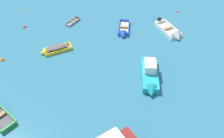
% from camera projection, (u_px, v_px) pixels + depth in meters
% --- Properties ---
extents(rowboat_grey_cluster_inner, '(1.80, 2.77, 0.75)m').
position_uv_depth(rowboat_grey_cluster_inner, '(76.00, 19.00, 34.57)').
color(rowboat_grey_cluster_inner, gray).
rests_on(rowboat_grey_cluster_inner, ground_plane).
extents(rowboat_white_midfield_right, '(3.86, 4.72, 1.54)m').
position_uv_depth(rowboat_white_midfield_right, '(173.00, 34.00, 31.75)').
color(rowboat_white_midfield_right, beige).
rests_on(rowboat_white_midfield_right, ground_plane).
extents(rowboat_blue_back_row_center, '(1.57, 4.23, 1.23)m').
position_uv_depth(rowboat_blue_back_row_center, '(123.00, 33.00, 32.05)').
color(rowboat_blue_back_row_center, beige).
rests_on(rowboat_blue_back_row_center, ground_plane).
extents(rowboat_yellow_foreground_center, '(3.75, 3.04, 1.11)m').
position_uv_depth(rowboat_yellow_foreground_center, '(52.00, 50.00, 29.20)').
color(rowboat_yellow_foreground_center, gray).
rests_on(rowboat_yellow_foreground_center, ground_plane).
extents(motor_launch_turquoise_back_row_right, '(2.13, 5.58, 1.94)m').
position_uv_depth(motor_launch_turquoise_back_row_right, '(150.00, 76.00, 25.59)').
color(motor_launch_turquoise_back_row_right, teal).
rests_on(motor_launch_turquoise_back_row_right, ground_plane).
extents(mooring_buoy_midfield, '(0.34, 0.34, 0.34)m').
position_uv_depth(mooring_buoy_midfield, '(28.00, 9.00, 36.89)').
color(mooring_buoy_midfield, yellow).
rests_on(mooring_buoy_midfield, ground_plane).
extents(mooring_buoy_near_foreground, '(0.46, 0.46, 0.46)m').
position_uv_depth(mooring_buoy_near_foreground, '(25.00, 27.00, 33.33)').
color(mooring_buoy_near_foreground, red).
rests_on(mooring_buoy_near_foreground, ground_plane).
extents(mooring_buoy_trailing, '(0.40, 0.40, 0.40)m').
position_uv_depth(mooring_buoy_trailing, '(177.00, 12.00, 36.40)').
color(mooring_buoy_trailing, red).
rests_on(mooring_buoy_trailing, ground_plane).
extents(mooring_buoy_between_boats_right, '(0.48, 0.48, 0.48)m').
position_uv_depth(mooring_buoy_between_boats_right, '(3.00, 60.00, 28.30)').
color(mooring_buoy_between_boats_right, orange).
rests_on(mooring_buoy_between_boats_right, ground_plane).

